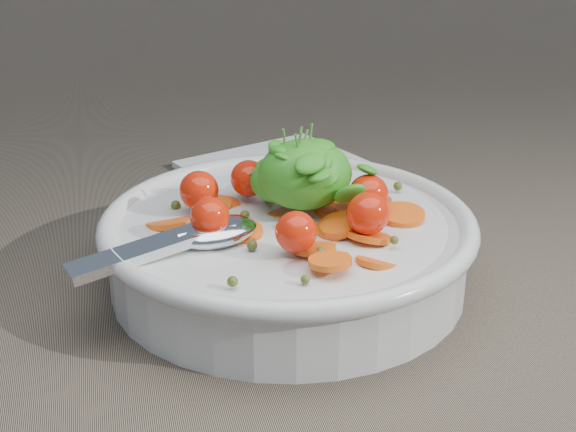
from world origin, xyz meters
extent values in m
plane|color=#776755|center=(0.00, 0.00, 0.00)|extent=(6.00, 6.00, 0.00)
cylinder|color=silver|center=(-0.02, 0.02, 0.03)|extent=(0.27, 0.27, 0.05)
torus|color=silver|center=(-0.02, 0.02, 0.05)|extent=(0.28, 0.28, 0.01)
cylinder|color=silver|center=(-0.02, 0.02, 0.00)|extent=(0.14, 0.14, 0.01)
cylinder|color=brown|center=(-0.02, 0.02, 0.03)|extent=(0.25, 0.25, 0.04)
cylinder|color=orange|center=(-0.01, -0.07, 0.06)|extent=(0.04, 0.04, 0.01)
cylinder|color=orange|center=(-0.11, 0.04, 0.05)|extent=(0.04, 0.04, 0.01)
cylinder|color=orange|center=(0.02, 0.03, 0.05)|extent=(0.04, 0.04, 0.01)
cylinder|color=orange|center=(0.01, -0.01, 0.06)|extent=(0.04, 0.04, 0.01)
cylinder|color=orange|center=(0.05, 0.03, 0.05)|extent=(0.05, 0.05, 0.01)
cylinder|color=orange|center=(0.06, 0.00, 0.06)|extent=(0.04, 0.04, 0.01)
cylinder|color=orange|center=(-0.07, 0.06, 0.05)|extent=(0.04, 0.04, 0.01)
cylinder|color=orange|center=(-0.08, 0.00, 0.06)|extent=(0.04, 0.04, 0.01)
cylinder|color=orange|center=(-0.06, 0.00, 0.05)|extent=(0.04, 0.04, 0.01)
cylinder|color=orange|center=(0.05, 0.04, 0.05)|extent=(0.04, 0.04, 0.01)
cylinder|color=orange|center=(-0.02, 0.04, 0.05)|extent=(0.03, 0.03, 0.01)
cylinder|color=orange|center=(-0.02, -0.04, 0.05)|extent=(0.04, 0.04, 0.01)
cylinder|color=orange|center=(0.02, -0.06, 0.05)|extent=(0.03, 0.03, 0.02)
cylinder|color=orange|center=(0.05, 0.00, 0.05)|extent=(0.03, 0.03, 0.01)
cylinder|color=orange|center=(0.03, 0.02, 0.06)|extent=(0.03, 0.03, 0.01)
cylinder|color=orange|center=(0.03, 0.11, 0.05)|extent=(0.04, 0.04, 0.01)
cylinder|color=orange|center=(0.03, -0.02, 0.05)|extent=(0.03, 0.03, 0.02)
cylinder|color=orange|center=(-0.06, 0.06, 0.05)|extent=(0.04, 0.04, 0.01)
cylinder|color=orange|center=(0.01, -0.01, 0.06)|extent=(0.05, 0.05, 0.02)
cylinder|color=orange|center=(0.02, 0.07, 0.06)|extent=(0.04, 0.04, 0.01)
sphere|color=#45521B|center=(0.08, 0.06, 0.06)|extent=(0.01, 0.01, 0.01)
sphere|color=#45521B|center=(0.04, -0.04, 0.06)|extent=(0.01, 0.01, 0.01)
sphere|color=#45521B|center=(-0.03, 0.06, 0.05)|extent=(0.01, 0.01, 0.01)
sphere|color=#45521B|center=(-0.10, 0.07, 0.05)|extent=(0.01, 0.01, 0.01)
sphere|color=#45521B|center=(-0.01, -0.05, 0.06)|extent=(0.01, 0.01, 0.01)
sphere|color=#45521B|center=(0.01, 0.10, 0.06)|extent=(0.01, 0.01, 0.01)
sphere|color=#45521B|center=(-0.07, 0.01, 0.05)|extent=(0.01, 0.01, 0.01)
sphere|color=#45521B|center=(-0.05, 0.03, 0.05)|extent=(0.01, 0.01, 0.01)
sphere|color=#45521B|center=(0.00, -0.05, 0.05)|extent=(0.01, 0.01, 0.01)
sphere|color=#45521B|center=(-0.08, -0.08, 0.06)|extent=(0.01, 0.01, 0.01)
sphere|color=#45521B|center=(0.00, 0.06, 0.06)|extent=(0.01, 0.01, 0.01)
sphere|color=#45521B|center=(-0.06, -0.02, 0.06)|extent=(0.01, 0.01, 0.01)
sphere|color=#45521B|center=(-0.03, -0.08, 0.06)|extent=(0.01, 0.01, 0.01)
sphere|color=#45521B|center=(-0.04, 0.08, 0.06)|extent=(0.01, 0.01, 0.01)
sphere|color=red|center=(0.04, 0.01, 0.07)|extent=(0.03, 0.03, 0.03)
sphere|color=red|center=(0.00, 0.07, 0.07)|extent=(0.03, 0.03, 0.03)
sphere|color=red|center=(-0.04, 0.07, 0.07)|extent=(0.03, 0.03, 0.03)
sphere|color=red|center=(-0.08, 0.05, 0.07)|extent=(0.03, 0.03, 0.03)
sphere|color=red|center=(-0.08, 0.00, 0.07)|extent=(0.03, 0.03, 0.03)
sphere|color=red|center=(-0.03, -0.04, 0.07)|extent=(0.03, 0.03, 0.03)
sphere|color=red|center=(0.03, -0.02, 0.07)|extent=(0.03, 0.03, 0.03)
ellipsoid|color=green|center=(-0.01, 0.03, 0.09)|extent=(0.07, 0.06, 0.05)
ellipsoid|color=green|center=(-0.02, 0.04, 0.08)|extent=(0.04, 0.04, 0.03)
ellipsoid|color=green|center=(0.00, 0.02, 0.10)|extent=(0.03, 0.03, 0.02)
ellipsoid|color=green|center=(-0.02, 0.03, 0.10)|extent=(0.03, 0.03, 0.02)
ellipsoid|color=green|center=(-0.03, 0.05, 0.08)|extent=(0.04, 0.03, 0.02)
ellipsoid|color=green|center=(-0.02, 0.04, 0.08)|extent=(0.03, 0.03, 0.02)
ellipsoid|color=green|center=(0.00, 0.00, 0.10)|extent=(0.03, 0.02, 0.01)
ellipsoid|color=green|center=(0.00, 0.02, 0.09)|extent=(0.03, 0.03, 0.02)
ellipsoid|color=green|center=(0.01, 0.02, 0.08)|extent=(0.02, 0.02, 0.01)
ellipsoid|color=green|center=(0.01, 0.03, 0.09)|extent=(0.03, 0.03, 0.02)
ellipsoid|color=green|center=(-0.01, 0.05, 0.10)|extent=(0.03, 0.03, 0.03)
ellipsoid|color=green|center=(-0.01, 0.00, 0.10)|extent=(0.03, 0.02, 0.02)
ellipsoid|color=green|center=(0.04, 0.02, 0.09)|extent=(0.02, 0.02, 0.01)
ellipsoid|color=green|center=(0.00, 0.03, 0.11)|extent=(0.04, 0.04, 0.01)
ellipsoid|color=green|center=(-0.02, 0.02, 0.10)|extent=(0.02, 0.02, 0.01)
ellipsoid|color=green|center=(0.00, 0.02, 0.10)|extent=(0.02, 0.02, 0.02)
ellipsoid|color=green|center=(0.00, 0.03, 0.10)|extent=(0.02, 0.02, 0.02)
ellipsoid|color=green|center=(0.00, 0.01, 0.09)|extent=(0.03, 0.02, 0.02)
ellipsoid|color=green|center=(0.00, 0.01, 0.10)|extent=(0.03, 0.03, 0.02)
ellipsoid|color=green|center=(-0.02, 0.05, 0.10)|extent=(0.02, 0.02, 0.02)
ellipsoid|color=green|center=(0.01, 0.02, 0.09)|extent=(0.02, 0.02, 0.02)
ellipsoid|color=green|center=(0.02, 0.00, 0.08)|extent=(0.03, 0.03, 0.03)
ellipsoid|color=green|center=(-0.03, 0.05, 0.09)|extent=(0.02, 0.02, 0.02)
cylinder|color=#4C8C33|center=(-0.01, 0.03, 0.10)|extent=(0.01, 0.01, 0.05)
cylinder|color=#4C8C33|center=(-0.01, 0.03, 0.10)|extent=(0.02, 0.01, 0.04)
cylinder|color=#4C8C33|center=(0.00, 0.04, 0.10)|extent=(0.01, 0.00, 0.05)
cylinder|color=#4C8C33|center=(-0.01, 0.03, 0.10)|extent=(0.01, 0.01, 0.05)
cylinder|color=#4C8C33|center=(-0.02, 0.04, 0.10)|extent=(0.01, 0.01, 0.05)
cylinder|color=#4C8C33|center=(-0.01, 0.02, 0.10)|extent=(0.01, 0.01, 0.05)
ellipsoid|color=silver|center=(-0.08, 0.00, 0.06)|extent=(0.07, 0.06, 0.02)
cube|color=silver|center=(-0.13, -0.02, 0.06)|extent=(0.12, 0.06, 0.02)
cylinder|color=silver|center=(-0.10, -0.01, 0.06)|extent=(0.02, 0.02, 0.01)
cube|color=white|center=(0.03, 0.27, 0.00)|extent=(0.22, 0.21, 0.01)
camera|label=1|loc=(-0.15, -0.52, 0.30)|focal=50.00mm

